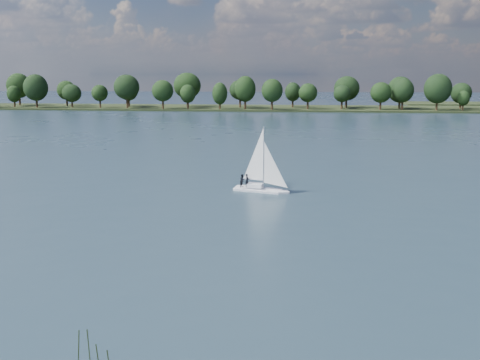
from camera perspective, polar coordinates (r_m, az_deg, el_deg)
name	(u,v)px	position (r m, az deg, el deg)	size (l,w,h in m)	color
ground	(316,139)	(129.56, 8.11, 4.37)	(700.00, 700.00, 0.00)	#233342
far_shore	(307,109)	(241.11, 7.19, 7.51)	(660.00, 40.00, 1.50)	black
sailboat	(258,173)	(70.11, 1.97, 0.79)	(7.12, 3.73, 9.02)	white
treeline	(295,91)	(236.94, 5.84, 9.43)	(562.44, 74.11, 17.64)	black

